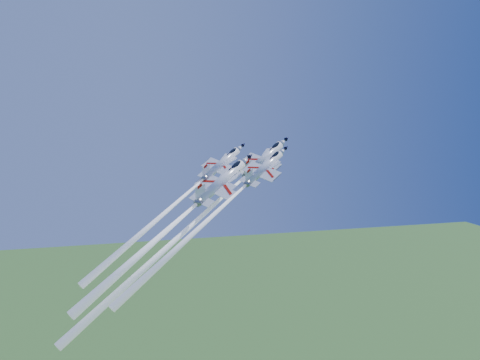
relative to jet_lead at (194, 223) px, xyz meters
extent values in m
cylinder|color=white|center=(18.18, 7.97, 12.61)|extent=(6.88, 7.73, 11.28)
cone|color=white|center=(23.71, 10.39, 16.45)|extent=(3.28, 3.23, 3.26)
cone|color=black|center=(24.99, 10.96, 17.34)|extent=(1.65, 1.63, 1.64)
cone|color=slate|center=(13.08, 5.74, 9.07)|extent=(2.88, 2.73, 2.36)
ellipsoid|color=black|center=(21.50, 9.22, 15.67)|extent=(3.18, 2.35, 2.60)
cube|color=black|center=(20.24, 8.59, 15.06)|extent=(1.06, 0.66, 0.88)
cube|color=white|center=(17.34, 7.68, 11.76)|extent=(8.14, 9.49, 4.42)
cube|color=white|center=(19.39, 9.88, 13.98)|extent=(3.21, 2.22, 2.11)
cube|color=white|center=(20.70, 7.81, 13.40)|extent=(3.21, 2.22, 2.11)
cube|color=white|center=(13.86, 6.11, 9.50)|extent=(4.34, 5.17, 2.35)
cube|color=white|center=(13.48, 5.45, 11.01)|extent=(3.04, 2.31, 3.78)
cube|color=#AB1308|center=(13.22, 4.94, 12.28)|extent=(1.23, 0.81, 1.14)
cube|color=black|center=(18.52, 8.39, 11.86)|extent=(8.12, 3.92, 5.63)
sphere|color=white|center=(12.88, 5.65, 8.94)|extent=(1.13, 1.11, 1.08)
cone|color=white|center=(-7.46, -3.27, -5.19)|extent=(21.67, 26.26, 44.49)
cylinder|color=white|center=(8.05, 8.32, 11.82)|extent=(6.07, 6.82, 9.96)
cone|color=white|center=(12.93, 10.46, 15.21)|extent=(2.90, 2.85, 2.88)
cone|color=black|center=(14.07, 10.96, 15.99)|extent=(1.46, 1.44, 1.45)
cone|color=slate|center=(3.55, 6.35, 8.69)|extent=(2.54, 2.41, 2.09)
ellipsoid|color=black|center=(10.99, 9.42, 14.52)|extent=(2.81, 2.08, 2.30)
cube|color=black|center=(9.87, 8.87, 13.98)|extent=(0.94, 0.58, 0.78)
cube|color=white|center=(7.31, 8.06, 11.06)|extent=(7.19, 8.38, 3.91)
cube|color=white|center=(9.12, 10.01, 13.02)|extent=(2.83, 1.96, 1.86)
cube|color=white|center=(10.27, 8.18, 12.52)|extent=(2.83, 1.96, 1.86)
cube|color=white|center=(4.23, 6.67, 9.07)|extent=(3.83, 4.57, 2.08)
cube|color=white|center=(3.90, 6.10, 10.41)|extent=(2.69, 2.04, 3.34)
cube|color=#AB1308|center=(3.67, 5.64, 11.53)|extent=(1.09, 0.72, 1.01)
cube|color=black|center=(8.35, 8.69, 11.15)|extent=(7.17, 3.46, 4.97)
sphere|color=white|center=(3.38, 6.27, 8.57)|extent=(1.00, 0.98, 0.95)
cone|color=white|center=(-10.09, 0.37, -0.77)|extent=(14.89, 17.88, 29.82)
cylinder|color=white|center=(15.64, -0.29, 11.47)|extent=(6.13, 6.89, 10.05)
cone|color=white|center=(20.57, 1.86, 14.89)|extent=(2.92, 2.88, 2.91)
cone|color=black|center=(21.71, 2.37, 15.69)|extent=(1.47, 1.45, 1.46)
cone|color=slate|center=(11.10, -2.29, 8.32)|extent=(2.56, 2.43, 2.11)
ellipsoid|color=black|center=(18.61, 0.82, 14.20)|extent=(2.83, 2.10, 2.32)
cube|color=black|center=(17.48, 0.26, 13.66)|extent=(0.95, 0.59, 0.79)
cube|color=white|center=(14.89, -0.56, 10.71)|extent=(7.25, 8.46, 3.94)
cube|color=white|center=(16.72, 1.41, 12.69)|extent=(2.86, 1.97, 1.88)
cube|color=white|center=(17.89, -0.44, 12.18)|extent=(2.86, 1.97, 1.88)
cube|color=white|center=(11.79, -1.96, 8.70)|extent=(3.87, 4.61, 2.10)
cube|color=white|center=(11.46, -2.54, 10.05)|extent=(2.71, 2.06, 3.37)
cube|color=#AB1308|center=(11.23, -3.00, 11.18)|extent=(1.10, 0.72, 1.02)
cube|color=black|center=(15.94, 0.08, 10.80)|extent=(7.23, 3.50, 5.02)
sphere|color=white|center=(10.93, -2.36, 8.20)|extent=(1.01, 0.99, 0.96)
cone|color=white|center=(-3.54, -8.71, -1.85)|extent=(15.86, 19.09, 31.95)
cylinder|color=white|center=(6.67, 2.78, 8.31)|extent=(7.77, 8.73, 12.75)
cone|color=white|center=(12.91, 5.52, 12.64)|extent=(3.71, 3.65, 3.69)
cone|color=black|center=(14.36, 6.15, 13.65)|extent=(1.87, 1.84, 1.85)
cone|color=slate|center=(0.91, 0.25, 4.31)|extent=(3.25, 3.08, 2.67)
ellipsoid|color=black|center=(10.42, 4.19, 11.76)|extent=(3.59, 2.66, 2.94)
cube|color=black|center=(9.00, 3.48, 11.08)|extent=(1.20, 0.75, 1.00)
cube|color=white|center=(5.72, 2.45, 7.34)|extent=(9.20, 10.72, 5.00)
cube|color=white|center=(8.03, 4.94, 9.85)|extent=(3.62, 2.50, 2.38)
cube|color=white|center=(9.51, 2.60, 9.20)|extent=(3.62, 2.50, 2.38)
cube|color=white|center=(1.78, 0.67, 4.80)|extent=(4.91, 5.84, 2.66)
cube|color=white|center=(1.36, -0.07, 6.51)|extent=(3.44, 2.61, 4.28)
cube|color=#AB1308|center=(1.07, -0.65, 7.94)|extent=(1.39, 0.92, 1.29)
cube|color=black|center=(7.05, 3.26, 7.46)|extent=(9.17, 4.43, 6.36)
sphere|color=white|center=(0.69, 0.16, 4.16)|extent=(1.28, 1.25, 1.22)
cone|color=white|center=(-12.32, -5.54, -4.87)|extent=(15.07, 17.91, 29.27)
camera|label=1|loc=(-20.24, -111.23, 23.03)|focal=40.00mm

